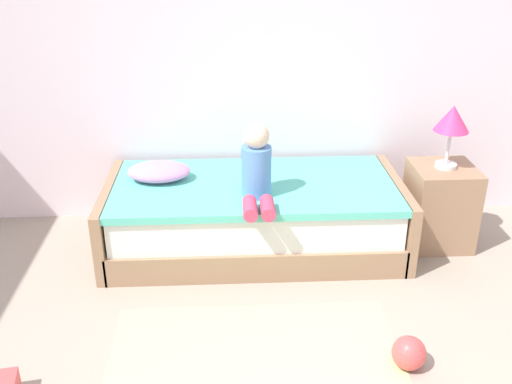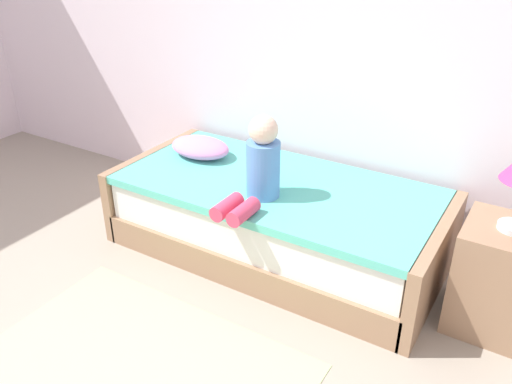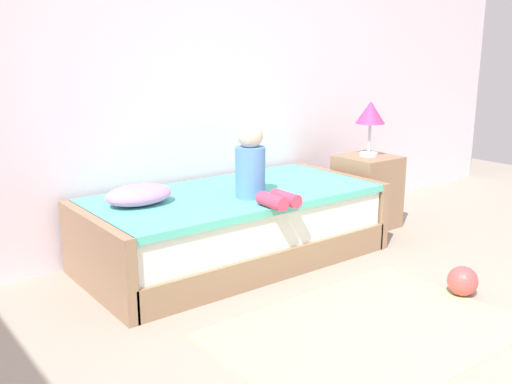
# 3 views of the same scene
# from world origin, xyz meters

# --- Properties ---
(wall_rear) EXTENTS (7.20, 0.10, 2.90)m
(wall_rear) POSITION_xyz_m (0.00, 2.60, 1.45)
(wall_rear) COLOR white
(wall_rear) RESTS_ON ground
(bed) EXTENTS (2.11, 1.00, 0.50)m
(bed) POSITION_xyz_m (-0.17, 2.00, 0.25)
(bed) COLOR #997556
(bed) RESTS_ON ground
(nightstand) EXTENTS (0.44, 0.44, 0.60)m
(nightstand) POSITION_xyz_m (1.18, 1.99, 0.30)
(nightstand) COLOR #997556
(nightstand) RESTS_ON ground
(table_lamp) EXTENTS (0.24, 0.24, 0.45)m
(table_lamp) POSITION_xyz_m (1.18, 1.99, 0.94)
(table_lamp) COLOR silver
(table_lamp) RESTS_ON nightstand
(child_figure) EXTENTS (0.20, 0.51, 0.50)m
(child_figure) POSITION_xyz_m (-0.16, 1.77, 0.70)
(child_figure) COLOR #598CD1
(child_figure) RESTS_ON bed
(pillow) EXTENTS (0.44, 0.30, 0.13)m
(pillow) POSITION_xyz_m (-0.84, 2.10, 0.56)
(pillow) COLOR #EA8CC6
(pillow) RESTS_ON bed
(toy_ball) EXTENTS (0.18, 0.18, 0.18)m
(toy_ball) POSITION_xyz_m (0.59, 0.66, 0.09)
(toy_ball) COLOR #E54C4C
(toy_ball) RESTS_ON ground
(area_rug) EXTENTS (1.60, 1.10, 0.01)m
(area_rug) POSITION_xyz_m (-0.22, 0.70, 0.00)
(area_rug) COLOR #B2D189
(area_rug) RESTS_ON ground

